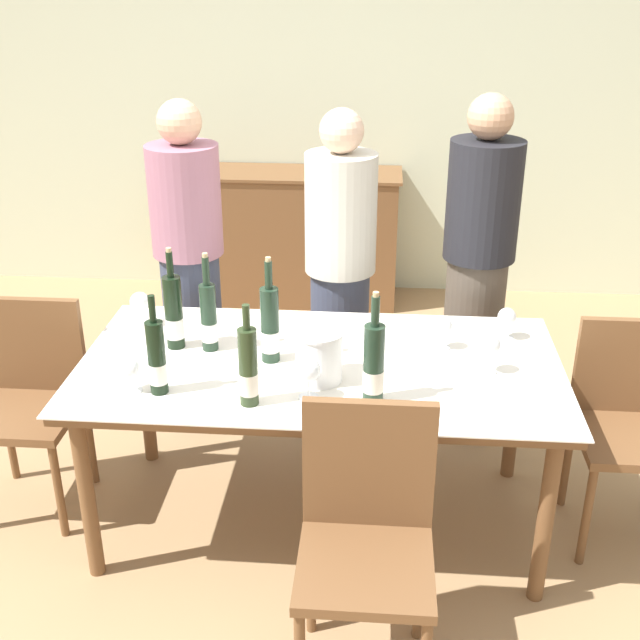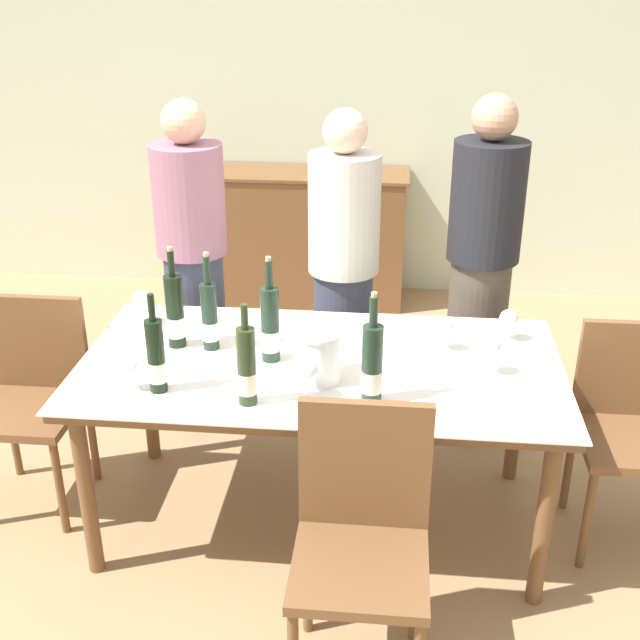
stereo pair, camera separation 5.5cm
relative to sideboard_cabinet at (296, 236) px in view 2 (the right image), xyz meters
The scene contains 23 objects.
ground_plane 2.46m from the sideboard_cabinet, 80.39° to the right, with size 12.00×12.00×0.00m, color #A37F56.
back_wall 1.08m from the sideboard_cabinet, 35.69° to the left, with size 8.00×0.10×2.80m.
sideboard_cabinet is the anchor object (origin of this frame).
dining_table 2.43m from the sideboard_cabinet, 80.39° to the right, with size 1.85×0.97×0.74m.
ice_bucket 2.58m from the sideboard_cabinet, 80.74° to the right, with size 0.18×0.18×0.20m.
wine_bottle_0 2.70m from the sideboard_cabinet, 93.27° to the right, with size 0.07×0.07×0.38m.
wine_bottle_1 2.43m from the sideboard_cabinet, 84.90° to the right, with size 0.07×0.07×0.42m.
wine_bottle_2 2.34m from the sideboard_cabinet, 91.00° to the right, with size 0.06×0.06×0.40m.
wine_bottle_3 2.75m from the sideboard_cabinet, 86.14° to the right, with size 0.07×0.07×0.38m.
wine_bottle_4 2.76m from the sideboard_cabinet, 77.04° to the right, with size 0.07×0.07×0.41m.
wine_bottle_5 2.34m from the sideboard_cabinet, 94.52° to the right, with size 0.07×0.07×0.42m.
wine_glass_0 2.70m from the sideboard_cabinet, 95.41° to the right, with size 0.07×0.07×0.13m.
wine_glass_1 2.43m from the sideboard_cabinet, 61.60° to the right, with size 0.08×0.08×0.13m.
wine_glass_2 2.72m from the sideboard_cabinet, 81.75° to the right, with size 0.08×0.08×0.15m.
wine_glass_3 2.42m from the sideboard_cabinet, 68.44° to the right, with size 0.07×0.07×0.13m.
wine_glass_4 2.18m from the sideboard_cabinet, 100.08° to the right, with size 0.09×0.09×0.15m.
wine_glass_5 2.66m from the sideboard_cabinet, 66.66° to the right, with size 0.07×0.07×0.15m.
chair_right_end 2.82m from the sideboard_cabinet, 54.81° to the right, with size 0.42×0.42×0.88m.
chair_near_front 3.16m from the sideboard_cabinet, 78.91° to the right, with size 0.42×0.42×0.93m.
chair_left_end 2.44m from the sideboard_cabinet, 109.55° to the right, with size 0.42×0.42×0.89m.
person_host 1.69m from the sideboard_cabinet, 99.59° to the right, with size 0.33×0.33×1.61m.
person_guest_left 1.69m from the sideboard_cabinet, 74.77° to the right, with size 0.33×0.33×1.57m.
person_guest_right 1.96m from the sideboard_cabinet, 56.10° to the right, with size 0.33×0.33×1.64m.
Camera 2 is at (0.27, -2.72, 2.17)m, focal length 45.00 mm.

